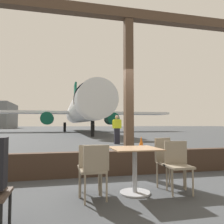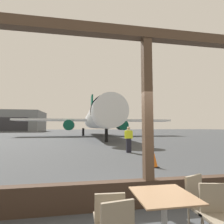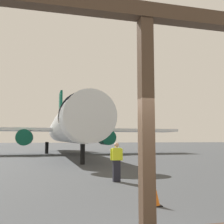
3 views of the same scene
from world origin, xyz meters
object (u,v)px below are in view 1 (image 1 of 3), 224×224
(ground_crew_worker, at_px, (117,129))
(traffic_cone, at_px, (141,145))
(cafe_chair_window_left, at_px, (91,164))
(airplane, at_px, (81,110))
(cafe_chair_aisle_left, at_px, (94,167))
(dining_table, at_px, (135,167))
(cafe_chair_aisle_right, at_px, (167,158))
(cafe_chair_window_right, at_px, (178,162))

(ground_crew_worker, bearing_deg, traffic_cone, -91.47)
(cafe_chair_window_left, distance_m, airplane, 31.69)
(traffic_cone, bearing_deg, cafe_chair_aisle_left, -117.28)
(dining_table, distance_m, traffic_cone, 5.40)
(dining_table, distance_m, cafe_chair_aisle_right, 0.76)
(dining_table, xyz_separation_m, traffic_cone, (1.98, 5.03, -0.12))
(airplane, height_order, ground_crew_worker, airplane)
(cafe_chair_aisle_left, distance_m, traffic_cone, 5.92)
(cafe_chair_aisle_right, bearing_deg, ground_crew_worker, 81.58)
(dining_table, bearing_deg, cafe_chair_window_left, 173.83)
(cafe_chair_window_left, relative_size, ground_crew_worker, 0.48)
(dining_table, xyz_separation_m, ground_crew_worker, (2.10, 9.56, 0.45))
(cafe_chair_window_right, distance_m, traffic_cone, 5.25)
(cafe_chair_window_left, height_order, cafe_chair_aisle_right, cafe_chair_aisle_right)
(cafe_chair_aisle_left, xyz_separation_m, ground_crew_worker, (2.83, 9.79, 0.38))
(cafe_chair_window_left, bearing_deg, traffic_cone, 61.09)
(cafe_chair_aisle_right, xyz_separation_m, traffic_cone, (1.26, 4.79, -0.21))
(dining_table, relative_size, traffic_cone, 1.13)
(cafe_chair_aisle_left, height_order, cafe_chair_aisle_right, cafe_chair_aisle_right)
(airplane, relative_size, traffic_cone, 47.97)
(dining_table, relative_size, airplane, 0.02)
(cafe_chair_aisle_left, bearing_deg, cafe_chair_window_left, 92.95)
(cafe_chair_window_right, height_order, airplane, airplane)
(cafe_chair_window_left, xyz_separation_m, traffic_cone, (2.73, 4.95, -0.17))
(cafe_chair_window_right, bearing_deg, dining_table, 174.01)
(cafe_chair_window_right, relative_size, airplane, 0.03)
(cafe_chair_window_left, relative_size, traffic_cone, 1.20)
(dining_table, relative_size, cafe_chair_aisle_left, 0.92)
(cafe_chair_window_left, xyz_separation_m, cafe_chair_aisle_right, (1.47, 0.16, 0.04))
(dining_table, bearing_deg, cafe_chair_window_right, -5.99)
(airplane, bearing_deg, dining_table, -93.29)
(ground_crew_worker, bearing_deg, cafe_chair_window_left, -106.73)
(cafe_chair_window_right, bearing_deg, ground_crew_worker, 82.13)
(ground_crew_worker, height_order, traffic_cone, ground_crew_worker)
(airplane, bearing_deg, cafe_chair_window_left, -94.66)
(cafe_chair_window_right, xyz_separation_m, traffic_cone, (1.22, 5.11, -0.19))
(cafe_chair_aisle_right, relative_size, traffic_cone, 1.30)
(cafe_chair_window_left, bearing_deg, ground_crew_worker, 73.27)
(cafe_chair_window_left, xyz_separation_m, airplane, (2.57, 31.45, 2.89))
(cafe_chair_aisle_right, distance_m, ground_crew_worker, 9.43)
(ground_crew_worker, relative_size, traffic_cone, 2.47)
(dining_table, xyz_separation_m, cafe_chair_aisle_right, (0.72, 0.24, 0.09))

